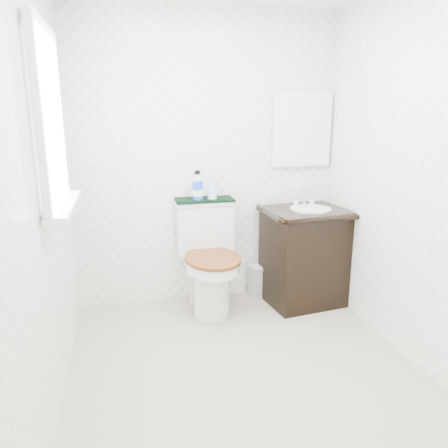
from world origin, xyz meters
name	(u,v)px	position (x,y,z in m)	size (l,w,h in m)	color
floor	(246,371)	(0.00, 0.00, 0.00)	(2.40, 2.40, 0.00)	#BDB598
wall_back	(207,161)	(0.00, 1.20, 1.20)	(2.40, 2.40, 0.00)	white
wall_front	(358,247)	(0.00, -1.20, 1.20)	(2.40, 2.40, 0.00)	white
wall_left	(42,193)	(-1.10, 0.00, 1.20)	(2.40, 2.40, 0.00)	white
wall_right	(417,178)	(1.10, 0.00, 1.20)	(2.40, 2.40, 0.00)	white
window	(49,121)	(-1.07, 0.25, 1.55)	(0.02, 0.70, 0.90)	white
mirror	(302,130)	(0.82, 1.18, 1.45)	(0.50, 0.02, 0.60)	silver
toilet	(208,264)	(-0.05, 0.96, 0.39)	(0.49, 0.66, 0.89)	silver
vanity	(304,254)	(0.77, 0.90, 0.43)	(0.71, 0.63, 0.92)	black
trash_bin	(260,280)	(0.45, 1.10, 0.15)	(0.23, 0.21, 0.29)	silver
towel	(204,200)	(-0.05, 1.09, 0.90)	(0.47, 0.22, 0.02)	black
mouthwash_bottle	(198,186)	(-0.11, 1.06, 1.02)	(0.08, 0.08, 0.24)	blue
cup	(212,193)	(0.01, 1.07, 0.96)	(0.08, 0.08, 0.09)	#9BCDFE
soap_bar	(298,205)	(0.75, 1.02, 0.83)	(0.07, 0.05, 0.02)	#1A7D73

